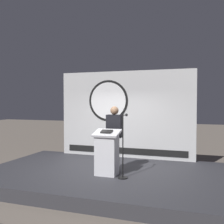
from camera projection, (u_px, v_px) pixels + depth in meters
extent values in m
plane|color=#6B6056|center=(106.00, 182.00, 6.96)|extent=(40.00, 40.00, 0.00)
cube|color=#333338|center=(106.00, 177.00, 6.95)|extent=(6.40, 4.00, 0.30)
cube|color=silver|center=(125.00, 114.00, 8.64)|extent=(4.46, 0.10, 2.82)
cylinder|color=black|center=(108.00, 101.00, 8.76)|extent=(1.36, 0.02, 1.36)
cylinder|color=white|center=(108.00, 101.00, 8.75)|extent=(1.22, 0.02, 1.22)
cube|color=black|center=(125.00, 151.00, 8.63)|extent=(4.02, 0.02, 0.20)
cube|color=silver|center=(107.00, 155.00, 6.56)|extent=(0.52, 0.40, 1.01)
cube|color=silver|center=(107.00, 133.00, 6.54)|extent=(0.64, 0.50, 0.17)
cube|color=black|center=(107.00, 131.00, 6.51)|extent=(0.28, 0.20, 0.07)
cylinder|color=black|center=(114.00, 154.00, 7.00)|extent=(0.26, 0.26, 0.88)
cube|color=black|center=(114.00, 126.00, 6.97)|extent=(0.40, 0.24, 0.60)
sphere|color=#997051|center=(114.00, 111.00, 6.96)|extent=(0.22, 0.22, 0.22)
cylinder|color=black|center=(123.00, 178.00, 6.29)|extent=(0.24, 0.24, 0.02)
cylinder|color=black|center=(123.00, 146.00, 6.26)|extent=(0.03, 0.03, 1.55)
cylinder|color=black|center=(125.00, 115.00, 6.38)|extent=(0.02, 0.31, 0.02)
sphere|color=#262626|center=(126.00, 115.00, 6.53)|extent=(0.07, 0.07, 0.07)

